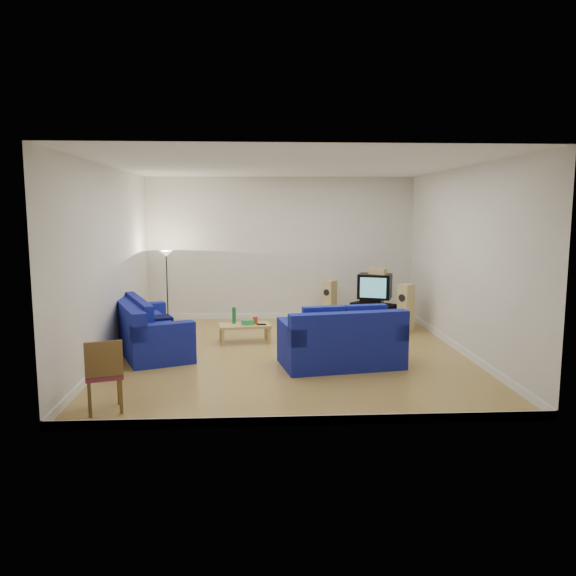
{
  "coord_description": "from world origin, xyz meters",
  "views": [
    {
      "loc": [
        -0.55,
        -9.43,
        2.48
      ],
      "look_at": [
        0.0,
        0.4,
        1.1
      ],
      "focal_mm": 35.0,
      "sensor_mm": 36.0,
      "label": 1
    }
  ],
  "objects": [
    {
      "name": "tissue_box",
      "position": [
        -0.73,
        0.85,
        0.4
      ],
      "size": [
        0.25,
        0.17,
        0.09
      ],
      "primitive_type": "cube",
      "rotation": [
        0.0,
        0.0,
        0.21
      ],
      "color": "green",
      "rests_on": "coffee_table"
    },
    {
      "name": "room",
      "position": [
        0.0,
        0.0,
        1.54
      ],
      "size": [
        6.01,
        6.51,
        3.21
      ],
      "color": "brown",
      "rests_on": "ground"
    },
    {
      "name": "bottle",
      "position": [
        -0.98,
        1.0,
        0.5
      ],
      "size": [
        0.08,
        0.08,
        0.31
      ],
      "primitive_type": "cylinder",
      "rotation": [
        0.0,
        0.0,
        0.14
      ],
      "color": "#197233",
      "rests_on": "coffee_table"
    },
    {
      "name": "television",
      "position": [
        1.9,
        1.98,
        0.9
      ],
      "size": [
        0.79,
        0.68,
        0.51
      ],
      "rotation": [
        0.0,
        0.0,
        -0.36
      ],
      "color": "black",
      "rests_on": "av_receiver"
    },
    {
      "name": "red_canister",
      "position": [
        -0.59,
        0.95,
        0.42
      ],
      "size": [
        0.12,
        0.12,
        0.13
      ],
      "primitive_type": "cylinder",
      "rotation": [
        0.0,
        0.0,
        0.39
      ],
      "color": "red",
      "rests_on": "coffee_table"
    },
    {
      "name": "sofa_loveseat",
      "position": [
        0.79,
        -0.79,
        0.35
      ],
      "size": [
        2.02,
        1.35,
        0.94
      ],
      "rotation": [
        0.0,
        0.0,
        0.17
      ],
      "color": "navy",
      "rests_on": "ground"
    },
    {
      "name": "sofa_three_seat",
      "position": [
        -2.49,
        0.32,
        0.33
      ],
      "size": [
        1.79,
        2.52,
        0.89
      ],
      "rotation": [
        0.0,
        0.0,
        -1.19
      ],
      "color": "navy",
      "rests_on": "ground"
    },
    {
      "name": "speaker_left",
      "position": [
        1.05,
        2.67,
        0.47
      ],
      "size": [
        0.34,
        0.35,
        0.94
      ],
      "rotation": [
        0.0,
        0.0,
        -0.67
      ],
      "color": "tan",
      "rests_on": "ground"
    },
    {
      "name": "remote",
      "position": [
        -0.47,
        0.83,
        0.36
      ],
      "size": [
        0.18,
        0.08,
        0.02
      ],
      "primitive_type": "cube",
      "rotation": [
        0.0,
        0.0,
        -0.14
      ],
      "color": "black",
      "rests_on": "coffee_table"
    },
    {
      "name": "coffee_table",
      "position": [
        -0.78,
        0.9,
        0.3
      ],
      "size": [
        1.02,
        0.61,
        0.35
      ],
      "rotation": [
        0.0,
        0.0,
        0.14
      ],
      "color": "tan",
      "rests_on": "ground"
    },
    {
      "name": "centre_speaker",
      "position": [
        1.94,
        1.93,
        1.22
      ],
      "size": [
        0.36,
        0.35,
        0.13
      ],
      "primitive_type": "cube",
      "rotation": [
        0.0,
        0.0,
        -0.74
      ],
      "color": "tan",
      "rests_on": "television"
    },
    {
      "name": "tv_stand",
      "position": [
        1.88,
        1.95,
        0.27
      ],
      "size": [
        0.98,
        0.98,
        0.54
      ],
      "primitive_type": "cube",
      "rotation": [
        0.0,
        0.0,
        -0.79
      ],
      "color": "black",
      "rests_on": "ground"
    },
    {
      "name": "dining_chair",
      "position": [
        -2.43,
        -2.67,
        0.52
      ],
      "size": [
        0.55,
        0.55,
        0.92
      ],
      "rotation": [
        0.0,
        0.0,
        0.31
      ],
      "color": "brown",
      "rests_on": "ground"
    },
    {
      "name": "floor_lamp",
      "position": [
        -2.45,
        2.45,
        1.34
      ],
      "size": [
        0.28,
        0.28,
        1.62
      ],
      "color": "black",
      "rests_on": "ground"
    },
    {
      "name": "speaker_right",
      "position": [
        2.45,
        1.58,
        0.5
      ],
      "size": [
        0.37,
        0.37,
        0.99
      ],
      "rotation": [
        0.0,
        0.0,
        -0.84
      ],
      "color": "tan",
      "rests_on": "ground"
    },
    {
      "name": "av_receiver",
      "position": [
        1.84,
        1.99,
        0.59
      ],
      "size": [
        0.54,
        0.5,
        0.1
      ],
      "primitive_type": "cube",
      "rotation": [
        0.0,
        0.0,
        -0.41
      ],
      "color": "black",
      "rests_on": "tv_stand"
    }
  ]
}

